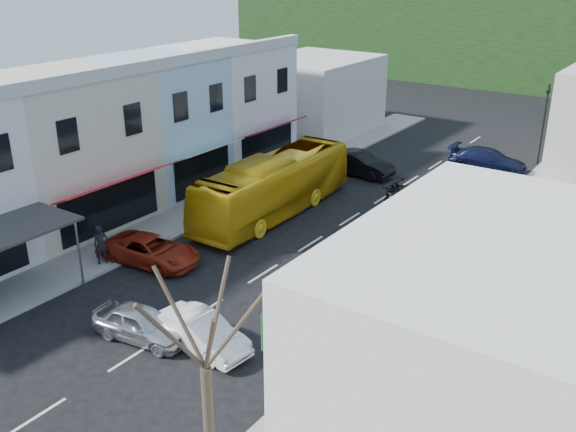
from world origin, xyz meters
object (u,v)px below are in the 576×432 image
object	(u,v)px
car_silver	(141,323)
street_tree	(206,368)
car_red	(151,250)
car_white	(201,331)
direction_sign	(279,351)
bus	(274,188)
pedestrian_left	(101,246)
traffic_signal	(543,125)

from	to	relation	value
car_silver	street_tree	distance (m)	8.73
car_red	street_tree	xyz separation A→B (m)	(11.48, -8.85, 3.21)
car_white	street_tree	world-z (taller)	street_tree
direction_sign	car_silver	bearing A→B (deg)	-176.88
car_red	direction_sign	distance (m)	11.85
bus	direction_sign	world-z (taller)	direction_sign
bus	street_tree	bearing A→B (deg)	-60.19
pedestrian_left	street_tree	size ratio (longest dim) A/B	0.22
bus	car_white	bearing A→B (deg)	-66.74
pedestrian_left	direction_sign	bearing A→B (deg)	-79.93
car_silver	street_tree	xyz separation A→B (m)	(7.03, -4.05, 3.21)
direction_sign	street_tree	bearing A→B (deg)	-78.03
direction_sign	car_white	bearing A→B (deg)	171.71
car_white	street_tree	bearing A→B (deg)	-129.60
car_silver	car_white	xyz separation A→B (m)	(2.27, 0.84, 0.00)
car_white	car_red	size ratio (longest dim) A/B	0.96
car_silver	pedestrian_left	world-z (taller)	pedestrian_left
car_white	direction_sign	bearing A→B (deg)	-94.67
car_silver	direction_sign	xyz separation A→B (m)	(6.35, 0.06, 1.16)
car_red	car_silver	bearing A→B (deg)	-143.86
car_red	bus	bearing A→B (deg)	-13.96
car_red	traffic_signal	bearing A→B (deg)	-28.98
car_white	direction_sign	distance (m)	4.32
direction_sign	traffic_signal	size ratio (longest dim) A/B	0.67
direction_sign	pedestrian_left	bearing A→B (deg)	168.09
car_silver	street_tree	size ratio (longest dim) A/B	0.56
car_silver	pedestrian_left	size ratio (longest dim) A/B	2.59
car_white	bus	bearing A→B (deg)	30.74
car_silver	direction_sign	bearing A→B (deg)	-97.23
car_white	traffic_signal	world-z (taller)	traffic_signal
car_red	direction_sign	xyz separation A→B (m)	(10.80, -4.74, 1.16)
pedestrian_left	traffic_signal	world-z (taller)	traffic_signal
car_silver	car_white	bearing A→B (deg)	-77.35
car_white	car_red	bearing A→B (deg)	65.69
car_red	direction_sign	world-z (taller)	direction_sign
pedestrian_left	traffic_signal	distance (m)	30.60
bus	pedestrian_left	distance (m)	10.30
bus	traffic_signal	distance (m)	20.46
bus	pedestrian_left	size ratio (longest dim) A/B	6.82
direction_sign	street_tree	xyz separation A→B (m)	(0.68, -4.11, 2.06)
car_red	pedestrian_left	size ratio (longest dim) A/B	2.71
bus	direction_sign	distance (m)	16.35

